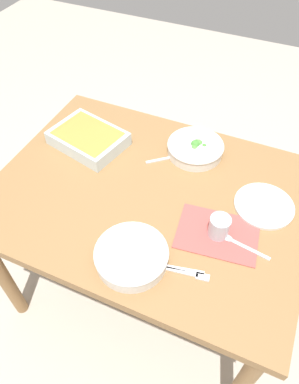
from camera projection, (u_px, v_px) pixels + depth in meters
name	position (u px, v px, depth m)	size (l,w,h in m)	color
ground_plane	(150.00, 283.00, 1.94)	(6.00, 6.00, 0.00)	#B2A899
dining_table	(150.00, 207.00, 1.46)	(1.20, 0.90, 0.74)	olive
placemat	(217.00, 234.00, 1.26)	(0.28, 0.20, 0.00)	#B24C47
stew_bowl	(131.00, 256.00, 1.17)	(0.24, 0.24, 0.06)	silver
broccoli_bowl	(195.00, 148.00, 1.51)	(0.24, 0.24, 0.07)	silver
baking_dish	(88.00, 138.00, 1.55)	(0.34, 0.28, 0.06)	silver
drink_cup	(219.00, 228.00, 1.23)	(0.07, 0.07, 0.08)	#B2BCC6
side_plate	(264.00, 206.00, 1.34)	(0.22, 0.22, 0.01)	silver
spoon_by_stew	(169.00, 267.00, 1.17)	(0.18, 0.06, 0.01)	silver
spoon_by_broccoli	(172.00, 157.00, 1.51)	(0.15, 0.13, 0.01)	silver
spoon_spare	(238.00, 244.00, 1.23)	(0.18, 0.05, 0.01)	silver
fork_on_table	(186.00, 273.00, 1.16)	(0.18, 0.04, 0.01)	silver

